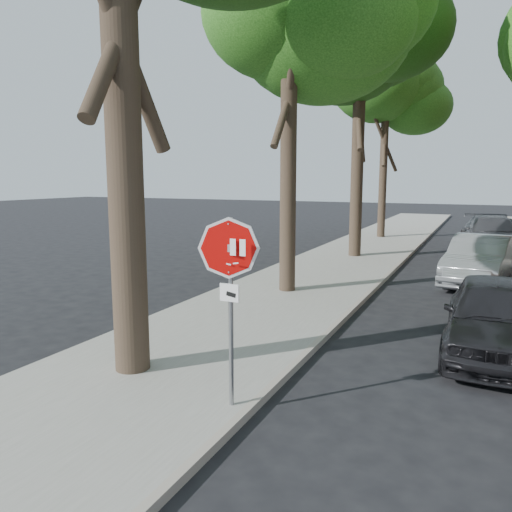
{
  "coord_description": "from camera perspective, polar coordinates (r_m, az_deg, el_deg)",
  "views": [
    {
      "loc": [
        2.34,
        -5.77,
        3.24
      ],
      "look_at": [
        -0.82,
        1.06,
        2.05
      ],
      "focal_mm": 35.0,
      "sensor_mm": 36.0,
      "label": 1
    }
  ],
  "objects": [
    {
      "name": "tree_mid_a",
      "position": [
        14.49,
        3.98,
        26.49
      ],
      "size": [
        5.59,
        5.19,
        9.84
      ],
      "color": "black",
      "rests_on": "sidewalk_left"
    },
    {
      "name": "car_a",
      "position": [
        10.19,
        25.59,
        -6.24
      ],
      "size": [
        1.73,
        4.23,
        1.44
      ],
      "primitive_type": "imported",
      "rotation": [
        0.0,
        0.0,
        0.01
      ],
      "color": "black",
      "rests_on": "ground"
    },
    {
      "name": "stop_sign",
      "position": [
        6.63,
        -3.02,
        -2.26
      ],
      "size": [
        0.76,
        0.34,
        2.61
      ],
      "color": "gray",
      "rests_on": "sidewalk_left"
    },
    {
      "name": "tree_far",
      "position": [
        27.64,
        14.63,
        16.95
      ],
      "size": [
        5.29,
        4.91,
        9.33
      ],
      "color": "black",
      "rests_on": "sidewalk_left"
    },
    {
      "name": "tree_mid_b",
      "position": [
        21.01,
        11.9,
        21.88
      ],
      "size": [
        5.88,
        5.46,
        10.36
      ],
      "color": "black",
      "rests_on": "sidewalk_left"
    },
    {
      "name": "car_c",
      "position": [
        23.84,
        25.3,
        2.21
      ],
      "size": [
        2.83,
        5.66,
        1.58
      ],
      "primitive_type": "imported",
      "rotation": [
        0.0,
        0.0,
        0.12
      ],
      "color": "#444449",
      "rests_on": "ground"
    },
    {
      "name": "ground",
      "position": [
        7.02,
        2.56,
        -18.5
      ],
      "size": [
        120.0,
        120.0,
        0.0
      ],
      "primitive_type": "plane",
      "color": "black",
      "rests_on": "ground"
    },
    {
      "name": "sidewalk_left",
      "position": [
        18.69,
        9.42,
        -0.95
      ],
      "size": [
        4.0,
        55.0,
        0.12
      ],
      "primitive_type": "cube",
      "color": "gray",
      "rests_on": "ground"
    },
    {
      "name": "curb_left",
      "position": [
        18.27,
        15.63,
        -1.37
      ],
      "size": [
        0.12,
        55.0,
        0.13
      ],
      "primitive_type": "cube",
      "color": "#9E9384",
      "rests_on": "ground"
    },
    {
      "name": "car_d",
      "position": [
        29.23,
        25.24,
        3.05
      ],
      "size": [
        2.38,
        4.84,
        1.32
      ],
      "primitive_type": "imported",
      "rotation": [
        0.0,
        0.0,
        -0.04
      ],
      "color": "black",
      "rests_on": "ground"
    },
    {
      "name": "car_b",
      "position": [
        16.7,
        24.19,
        -0.42
      ],
      "size": [
        2.16,
        4.69,
        1.49
      ],
      "primitive_type": "imported",
      "rotation": [
        0.0,
        0.0,
        -0.13
      ],
      "color": "gray",
      "rests_on": "ground"
    }
  ]
}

